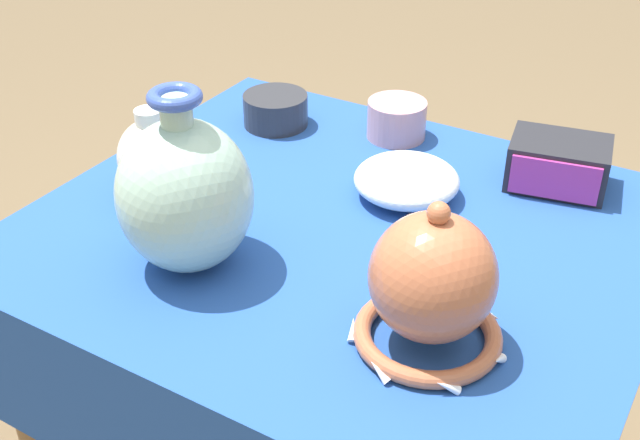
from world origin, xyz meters
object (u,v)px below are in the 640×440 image
(vase_tall_bulbous, at_px, (185,194))
(pot_squat_charcoal, at_px, (276,110))
(vase_dome_bell, at_px, (432,287))
(wooden_crate, at_px, (85,319))
(mosaic_tile_box, at_px, (558,164))
(bowl_shallow_porcelain, at_px, (407,180))
(jar_round_ivory, at_px, (154,157))
(pot_squat_rose, at_px, (397,119))

(vase_tall_bulbous, distance_m, pot_squat_charcoal, 0.46)
(vase_dome_bell, xyz_separation_m, wooden_crate, (-1.00, 0.30, -0.69))
(mosaic_tile_box, height_order, wooden_crate, mosaic_tile_box)
(bowl_shallow_porcelain, bearing_deg, vase_dome_bell, -60.12)
(vase_dome_bell, height_order, mosaic_tile_box, vase_dome_bell)
(vase_dome_bell, distance_m, mosaic_tile_box, 0.46)
(vase_dome_bell, bearing_deg, mosaic_tile_box, 87.40)
(vase_dome_bell, distance_m, jar_round_ivory, 0.53)
(jar_round_ivory, distance_m, bowl_shallow_porcelain, 0.40)
(pot_squat_rose, xyz_separation_m, wooden_crate, (-0.72, -0.18, -0.64))
(wooden_crate, bearing_deg, jar_round_ivory, -22.63)
(vase_tall_bulbous, distance_m, pot_squat_rose, 0.51)
(bowl_shallow_porcelain, bearing_deg, jar_round_ivory, -150.50)
(pot_squat_rose, relative_size, bowl_shallow_porcelain, 0.63)
(vase_dome_bell, height_order, pot_squat_charcoal, vase_dome_bell)
(mosaic_tile_box, bearing_deg, jar_round_ivory, -157.80)
(vase_dome_bell, xyz_separation_m, pot_squat_charcoal, (-0.49, 0.41, -0.05))
(mosaic_tile_box, relative_size, wooden_crate, 0.52)
(jar_round_ivory, xyz_separation_m, pot_squat_rose, (0.24, 0.38, -0.03))
(mosaic_tile_box, xyz_separation_m, bowl_shallow_porcelain, (-0.19, -0.16, -0.01))
(bowl_shallow_porcelain, xyz_separation_m, pot_squat_charcoal, (-0.32, 0.11, -0.00))
(jar_round_ivory, xyz_separation_m, pot_squat_charcoal, (0.02, 0.31, -0.04))
(bowl_shallow_porcelain, bearing_deg, pot_squat_charcoal, 160.68)
(mosaic_tile_box, bearing_deg, pot_squat_rose, 164.27)
(vase_tall_bulbous, height_order, mosaic_tile_box, vase_tall_bulbous)
(vase_dome_bell, xyz_separation_m, mosaic_tile_box, (0.02, 0.46, -0.04))
(pot_squat_charcoal, relative_size, wooden_crate, 0.36)
(mosaic_tile_box, height_order, pot_squat_rose, mosaic_tile_box)
(vase_tall_bulbous, relative_size, vase_dome_bell, 1.29)
(vase_dome_bell, distance_m, wooden_crate, 1.25)
(pot_squat_rose, xyz_separation_m, pot_squat_charcoal, (-0.21, -0.07, -0.00))
(jar_round_ivory, relative_size, pot_squat_charcoal, 1.22)
(jar_round_ivory, distance_m, wooden_crate, 0.85)
(vase_tall_bulbous, bearing_deg, bowl_shallow_porcelain, 60.34)
(bowl_shallow_porcelain, height_order, wooden_crate, bowl_shallow_porcelain)
(mosaic_tile_box, xyz_separation_m, pot_squat_rose, (-0.30, 0.03, -0.00))
(pot_squat_charcoal, bearing_deg, mosaic_tile_box, 4.86)
(pot_squat_rose, bearing_deg, wooden_crate, -165.92)
(mosaic_tile_box, bearing_deg, bowl_shallow_porcelain, -151.96)
(vase_tall_bulbous, xyz_separation_m, wooden_crate, (-0.65, 0.32, -0.71))
(jar_round_ivory, bearing_deg, wooden_crate, 158.01)
(vase_tall_bulbous, relative_size, jar_round_ivory, 1.78)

